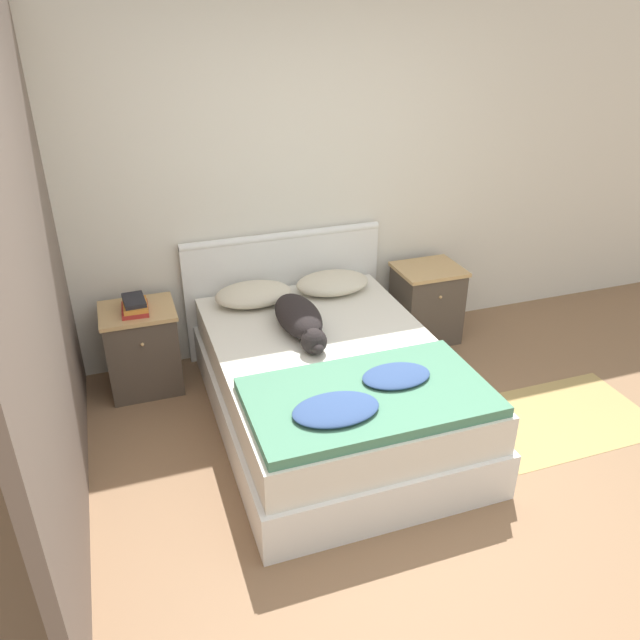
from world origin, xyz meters
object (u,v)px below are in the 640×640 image
bed (330,386)px  book_stack (135,306)px  pillow_right (332,283)px  dog (300,319)px  pillow_left (253,294)px  nightstand_left (142,349)px  nightstand_right (426,303)px

bed → book_stack: book_stack is taller
pillow_right → dog: (-0.40, -0.50, 0.02)m
bed → book_stack: 1.39m
dog → bed: bearing=-68.4°
bed → pillow_left: pillow_left is taller
dog → book_stack: dog is taller
nightstand_left → dog: bearing=-27.7°
nightstand_left → nightstand_right: same height
pillow_left → nightstand_right: bearing=0.4°
nightstand_right → book_stack: book_stack is taller
book_stack → dog: bearing=-26.2°
dog → book_stack: bearing=153.8°
pillow_left → pillow_right: (0.59, 0.00, 0.00)m
pillow_right → nightstand_left: bearing=179.6°
pillow_right → pillow_left: bearing=180.0°
pillow_left → bed: bearing=-69.2°
nightstand_left → dog: dog is taller
dog → book_stack: (-0.98, 0.48, 0.03)m
pillow_left → dog: 0.54m
bed → pillow_right: bearing=69.2°
nightstand_right → dog: bearing=-156.8°
pillow_right → dog: bearing=-128.8°
pillow_left → nightstand_left: bearing=179.2°
nightstand_right → pillow_left: pillow_left is taller
dog → book_stack: size_ratio=3.18×
pillow_right → book_stack: (-1.39, -0.02, 0.05)m
nightstand_right → book_stack: (-2.18, -0.03, 0.34)m
bed → nightstand_left: size_ratio=3.32×
bed → nightstand_left: nightstand_left is taller
pillow_right → dog: size_ratio=0.68×
bed → nightstand_left: (-1.09, 0.79, 0.04)m
nightstand_left → nightstand_right: bearing=0.0°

